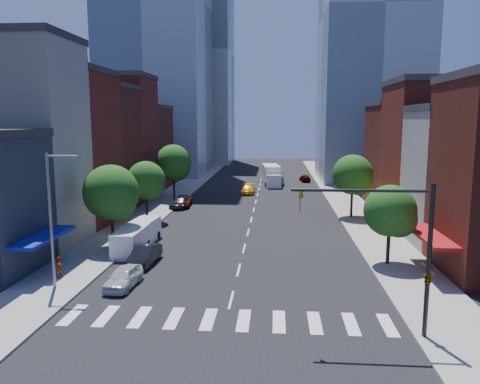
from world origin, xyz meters
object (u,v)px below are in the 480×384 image
(traffic_car_far, at_px, (305,178))
(box_truck, at_px, (271,176))
(pedestrian_far, at_px, (132,230))
(traffic_car_oncoming, at_px, (279,181))
(pedestrian_near, at_px, (59,266))
(taxi, at_px, (248,189))
(parked_car_second, at_px, (145,255))
(parked_car_rear, at_px, (180,203))
(parked_car_front, at_px, (123,277))
(cargo_van_near, at_px, (130,242))
(cargo_van_far, at_px, (142,232))
(parked_car_third, at_px, (182,202))

(traffic_car_far, distance_m, box_truck, 8.26)
(pedestrian_far, bearing_deg, traffic_car_oncoming, 163.49)
(box_truck, relative_size, pedestrian_near, 5.19)
(traffic_car_far, bearing_deg, taxi, 49.69)
(pedestrian_near, relative_size, pedestrian_far, 0.87)
(parked_car_second, xyz_separation_m, traffic_car_oncoming, (10.78, 45.70, -0.01))
(parked_car_second, distance_m, parked_car_rear, 23.66)
(pedestrian_far, bearing_deg, parked_car_second, 28.00)
(parked_car_front, xyz_separation_m, parked_car_second, (0.00, 5.22, 0.04))
(cargo_van_near, bearing_deg, pedestrian_near, -113.72)
(cargo_van_near, relative_size, pedestrian_near, 2.94)
(box_truck, height_order, pedestrian_near, box_truck)
(parked_car_front, bearing_deg, taxi, 85.40)
(cargo_van_near, bearing_deg, cargo_van_far, 91.04)
(traffic_car_far, xyz_separation_m, pedestrian_far, (-18.71, -44.35, 0.47))
(parked_car_front, relative_size, parked_car_second, 0.92)
(cargo_van_far, relative_size, taxi, 1.06)
(pedestrian_far, bearing_deg, parked_car_third, 179.29)
(cargo_van_far, bearing_deg, parked_car_third, 95.03)
(cargo_van_far, height_order, taxi, cargo_van_far)
(parked_car_second, height_order, box_truck, box_truck)
(parked_car_second, relative_size, traffic_car_far, 1.17)
(cargo_van_far, bearing_deg, traffic_car_far, 73.88)
(parked_car_rear, distance_m, pedestrian_far, 16.91)
(pedestrian_near, height_order, pedestrian_far, pedestrian_far)
(pedestrian_near, bearing_deg, traffic_car_far, -5.86)
(parked_car_front, height_order, parked_car_second, parked_car_second)
(cargo_van_near, bearing_deg, pedestrian_far, 106.53)
(cargo_van_far, distance_m, traffic_car_far, 48.32)
(pedestrian_near, bearing_deg, parked_car_second, -37.12)
(parked_car_second, bearing_deg, box_truck, 81.23)
(cargo_van_far, relative_size, traffic_car_far, 1.33)
(box_truck, bearing_deg, cargo_van_near, -111.62)
(parked_car_third, relative_size, traffic_car_oncoming, 1.06)
(parked_car_second, height_order, parked_car_rear, parked_car_second)
(parked_car_rear, distance_m, traffic_car_far, 32.63)
(parked_car_second, distance_m, parked_car_third, 24.46)
(box_truck, height_order, pedestrian_far, box_truck)
(parked_car_second, xyz_separation_m, traffic_car_far, (15.60, 51.05, -0.09))
(cargo_van_near, height_order, pedestrian_far, pedestrian_far)
(parked_car_second, relative_size, parked_car_rear, 0.95)
(traffic_car_oncoming, bearing_deg, parked_car_second, 81.56)
(parked_car_second, xyz_separation_m, parked_car_third, (-1.94, 24.39, -0.08))
(cargo_van_near, xyz_separation_m, pedestrian_far, (-1.11, 3.96, 0.08))
(traffic_car_oncoming, bearing_deg, traffic_car_far, -127.21)
(parked_car_second, bearing_deg, cargo_van_near, 129.09)
(cargo_van_near, relative_size, box_truck, 0.57)
(parked_car_second, relative_size, taxi, 0.93)
(parked_car_rear, distance_m, traffic_car_oncoming, 25.55)
(parked_car_front, height_order, traffic_car_far, parked_car_front)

